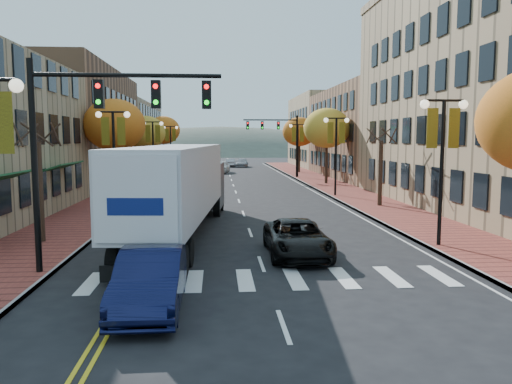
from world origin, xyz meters
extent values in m
plane|color=black|center=(0.00, 0.00, 0.00)|extent=(200.00, 200.00, 0.00)
cube|color=brown|center=(-9.00, 32.50, 0.07)|extent=(4.00, 85.00, 0.15)
cube|color=brown|center=(9.00, 32.50, 0.07)|extent=(4.00, 85.00, 0.15)
cube|color=brown|center=(-17.00, 36.00, 5.50)|extent=(12.00, 24.00, 11.00)
cube|color=#9E8966|center=(-17.00, 61.00, 4.75)|extent=(12.00, 26.00, 9.50)
cube|color=brown|center=(18.50, 42.00, 5.00)|extent=(15.00, 24.00, 10.00)
cube|color=#9E8966|center=(18.50, 64.00, 5.50)|extent=(15.00, 20.00, 11.00)
cylinder|color=#382619|center=(-9.00, 8.00, 2.25)|extent=(0.28, 0.28, 4.20)
cylinder|color=#382619|center=(-9.00, 24.00, 2.60)|extent=(0.28, 0.28, 4.90)
ellipsoid|color=orange|center=(-9.00, 24.00, 5.46)|extent=(4.48, 4.48, 3.81)
cylinder|color=#382619|center=(-9.00, 40.00, 2.42)|extent=(0.28, 0.28, 4.55)
ellipsoid|color=gold|center=(-9.00, 40.00, 5.07)|extent=(4.16, 4.16, 3.54)
cylinder|color=#382619|center=(-9.00, 58.00, 2.67)|extent=(0.28, 0.28, 5.04)
ellipsoid|color=orange|center=(-9.00, 58.00, 5.62)|extent=(4.61, 4.61, 3.92)
cylinder|color=#382619|center=(9.00, 18.00, 2.25)|extent=(0.28, 0.28, 4.20)
cylinder|color=#382619|center=(9.00, 34.00, 2.60)|extent=(0.28, 0.28, 4.90)
ellipsoid|color=gold|center=(9.00, 34.00, 5.46)|extent=(4.48, 4.48, 3.81)
cylinder|color=#382619|center=(9.00, 50.00, 2.53)|extent=(0.28, 0.28, 4.76)
ellipsoid|color=orange|center=(9.00, 50.00, 5.30)|extent=(4.35, 4.35, 3.70)
sphere|color=#FFF2CC|center=(-6.70, 0.00, 5.85)|extent=(0.36, 0.36, 0.36)
cube|color=#AA9816|center=(-7.05, 0.00, 4.90)|extent=(0.45, 0.03, 1.60)
cylinder|color=black|center=(-7.50, 16.00, 3.00)|extent=(0.16, 0.16, 6.00)
cylinder|color=black|center=(-7.50, 16.00, 6.00)|extent=(1.60, 0.10, 0.10)
sphere|color=#FFF2CC|center=(-8.30, 16.00, 5.85)|extent=(0.36, 0.36, 0.36)
sphere|color=#FFF2CC|center=(-6.70, 16.00, 5.85)|extent=(0.36, 0.36, 0.36)
cube|color=#AA9816|center=(-7.95, 16.00, 4.90)|extent=(0.45, 0.03, 1.60)
cube|color=#AA9816|center=(-7.05, 16.00, 4.90)|extent=(0.45, 0.03, 1.60)
cylinder|color=black|center=(-7.50, 34.00, 3.00)|extent=(0.16, 0.16, 6.00)
cylinder|color=black|center=(-7.50, 34.00, 6.00)|extent=(1.60, 0.10, 0.10)
sphere|color=#FFF2CC|center=(-8.30, 34.00, 5.85)|extent=(0.36, 0.36, 0.36)
sphere|color=#FFF2CC|center=(-6.70, 34.00, 5.85)|extent=(0.36, 0.36, 0.36)
cube|color=#AA9816|center=(-7.95, 34.00, 4.90)|extent=(0.45, 0.03, 1.60)
cube|color=#AA9816|center=(-7.05, 34.00, 4.90)|extent=(0.45, 0.03, 1.60)
cylinder|color=black|center=(-7.50, 52.00, 3.00)|extent=(0.16, 0.16, 6.00)
cylinder|color=black|center=(-7.50, 52.00, 6.00)|extent=(1.60, 0.10, 0.10)
sphere|color=#FFF2CC|center=(-8.30, 52.00, 5.85)|extent=(0.36, 0.36, 0.36)
sphere|color=#FFF2CC|center=(-6.70, 52.00, 5.85)|extent=(0.36, 0.36, 0.36)
cube|color=#AA9816|center=(-7.95, 52.00, 4.90)|extent=(0.45, 0.03, 1.60)
cube|color=#AA9816|center=(-7.05, 52.00, 4.90)|extent=(0.45, 0.03, 1.60)
cylinder|color=black|center=(7.50, 6.00, 3.00)|extent=(0.16, 0.16, 6.00)
cylinder|color=black|center=(7.50, 6.00, 6.00)|extent=(1.60, 0.10, 0.10)
sphere|color=#FFF2CC|center=(6.70, 6.00, 5.85)|extent=(0.36, 0.36, 0.36)
sphere|color=#FFF2CC|center=(8.30, 6.00, 5.85)|extent=(0.36, 0.36, 0.36)
cube|color=#AA9816|center=(7.05, 6.00, 4.90)|extent=(0.45, 0.03, 1.60)
cube|color=#AA9816|center=(7.95, 6.00, 4.90)|extent=(0.45, 0.03, 1.60)
cylinder|color=black|center=(7.50, 24.00, 3.00)|extent=(0.16, 0.16, 6.00)
cylinder|color=black|center=(7.50, 24.00, 6.00)|extent=(1.60, 0.10, 0.10)
sphere|color=#FFF2CC|center=(6.70, 24.00, 5.85)|extent=(0.36, 0.36, 0.36)
sphere|color=#FFF2CC|center=(8.30, 24.00, 5.85)|extent=(0.36, 0.36, 0.36)
cube|color=#AA9816|center=(7.05, 24.00, 4.90)|extent=(0.45, 0.03, 1.60)
cube|color=#AA9816|center=(7.95, 24.00, 4.90)|extent=(0.45, 0.03, 1.60)
cylinder|color=black|center=(7.50, 42.00, 3.00)|extent=(0.16, 0.16, 6.00)
cylinder|color=black|center=(7.50, 42.00, 6.00)|extent=(1.60, 0.10, 0.10)
sphere|color=#FFF2CC|center=(6.70, 42.00, 5.85)|extent=(0.36, 0.36, 0.36)
sphere|color=#FFF2CC|center=(8.30, 42.00, 5.85)|extent=(0.36, 0.36, 0.36)
cube|color=#AA9816|center=(7.05, 42.00, 4.90)|extent=(0.45, 0.03, 1.60)
cube|color=#AA9816|center=(7.95, 42.00, 4.90)|extent=(0.45, 0.03, 1.60)
cylinder|color=black|center=(-7.40, 3.00, 3.50)|extent=(0.20, 0.20, 7.00)
cylinder|color=black|center=(-4.40, 3.00, 6.50)|extent=(6.00, 0.14, 0.14)
cube|color=black|center=(-5.30, 3.00, 5.90)|extent=(0.30, 0.25, 0.90)
sphere|color=#FF0C0C|center=(-5.30, 2.86, 6.15)|extent=(0.16, 0.16, 0.16)
cube|color=black|center=(-3.50, 3.00, 5.90)|extent=(0.30, 0.25, 0.90)
sphere|color=#FF0C0C|center=(-3.50, 2.86, 6.15)|extent=(0.16, 0.16, 0.16)
cube|color=black|center=(-1.88, 3.00, 5.90)|extent=(0.30, 0.25, 0.90)
sphere|color=#FF0C0C|center=(-1.88, 2.86, 6.15)|extent=(0.16, 0.16, 0.16)
cylinder|color=black|center=(7.40, 42.00, 3.50)|extent=(0.20, 0.20, 7.00)
cylinder|color=black|center=(4.40, 42.00, 6.50)|extent=(6.00, 0.14, 0.14)
cube|color=black|center=(5.30, 42.00, 5.90)|extent=(0.30, 0.25, 0.90)
sphere|color=#FF0C0C|center=(5.30, 41.86, 6.15)|extent=(0.16, 0.16, 0.16)
cube|color=black|center=(3.50, 42.00, 5.90)|extent=(0.30, 0.25, 0.90)
sphere|color=#FF0C0C|center=(3.50, 41.86, 6.15)|extent=(0.16, 0.16, 0.16)
cube|color=black|center=(1.88, 42.00, 5.90)|extent=(0.30, 0.25, 0.90)
sphere|color=#FF0C0C|center=(1.88, 41.86, 6.15)|extent=(0.16, 0.16, 0.16)
cube|color=black|center=(-3.33, 8.08, 0.89)|extent=(2.30, 13.57, 0.36)
cube|color=silver|center=(-3.33, 8.08, 2.71)|extent=(3.96, 13.73, 2.92)
cube|color=black|center=(-2.55, 16.38, 1.72)|extent=(2.88, 3.35, 2.60)
cylinder|color=black|center=(-4.93, 2.80, 0.52)|extent=(0.46, 1.07, 1.04)
cylinder|color=black|center=(-2.75, 2.59, 0.52)|extent=(0.46, 1.07, 1.04)
cylinder|color=black|center=(-4.81, 4.04, 0.52)|extent=(0.46, 1.07, 1.04)
cylinder|color=black|center=(-2.63, 3.83, 0.52)|extent=(0.46, 1.07, 1.04)
cylinder|color=black|center=(-3.76, 15.24, 0.52)|extent=(0.46, 1.07, 1.04)
cylinder|color=black|center=(-1.58, 15.03, 0.52)|extent=(0.46, 1.07, 1.04)
cylinder|color=black|center=(-3.54, 17.52, 0.52)|extent=(0.46, 1.07, 1.04)
cylinder|color=black|center=(-1.37, 17.31, 0.52)|extent=(0.46, 1.07, 1.04)
imported|color=black|center=(-3.34, -0.46, 0.78)|extent=(1.70, 4.76, 1.56)
imported|color=black|center=(1.49, 5.15, 0.69)|extent=(2.30, 4.95, 1.37)
imported|color=silver|center=(-0.99, 51.24, 0.82)|extent=(2.56, 5.04, 1.64)
imported|color=#9B9BA2|center=(2.34, 64.29, 0.64)|extent=(2.36, 4.61, 1.28)
imported|color=#B4B3BB|center=(0.66, 65.18, 0.63)|extent=(1.67, 3.95, 1.27)
camera|label=1|loc=(-1.57, -13.48, 4.51)|focal=35.00mm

